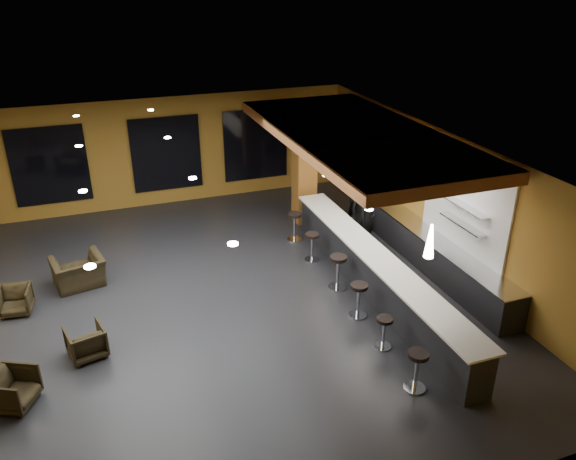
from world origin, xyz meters
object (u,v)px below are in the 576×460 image
object	(u,v)px
staff_c	(360,207)
armchair_a	(12,389)
bar_counter	(375,276)
bar_stool_5	(295,223)
prep_counter	(435,255)
column	(304,167)
pendant_2	(327,163)
bar_stool_2	(359,296)
armchair_c	(15,301)
pendant_0	(430,241)
bar_stool_0	(417,366)
bar_stool_3	(338,268)
bar_stool_1	(384,329)
staff_a	(367,218)
bar_stool_4	(312,243)
pendant_1	(370,196)
armchair_b	(86,342)
staff_b	(360,199)
armchair_d	(79,272)

from	to	relation	value
staff_c	armchair_a	bearing A→B (deg)	-176.12
bar_counter	bar_stool_5	bearing A→B (deg)	102.57
prep_counter	column	bearing A→B (deg)	116.00
bar_stool_5	pendant_2	bearing A→B (deg)	-27.99
bar_stool_2	armchair_c	bearing A→B (deg)	159.02
pendant_0	armchair_a	distance (m)	8.14
bar_stool_0	bar_stool_3	xyz separation A→B (m)	(0.15, 3.81, 0.03)
bar_stool_1	staff_a	bearing A→B (deg)	67.35
bar_stool_3	bar_stool_4	bearing A→B (deg)	91.60
bar_stool_2	bar_stool_3	bearing A→B (deg)	86.62
pendant_2	bar_stool_2	bearing A→B (deg)	-101.91
pendant_0	pendant_1	xyz separation A→B (m)	(0.00, 2.50, 0.00)
prep_counter	armchair_c	world-z (taller)	prep_counter
prep_counter	armchair_b	size ratio (longest dim) A/B	8.30
pendant_1	prep_counter	bearing A→B (deg)	0.00
staff_a	staff_b	bearing A→B (deg)	47.06
staff_a	bar_stool_4	bearing A→B (deg)	163.87
staff_a	staff_c	bearing A→B (deg)	49.83
armchair_b	bar_stool_3	xyz separation A→B (m)	(5.85, 0.68, 0.23)
bar_stool_3	bar_stool_2	bearing A→B (deg)	-93.38
armchair_a	armchair_d	distance (m)	4.17
pendant_0	bar_stool_4	xyz separation A→B (m)	(-0.75, 4.09, -1.85)
bar_stool_2	bar_stool_3	world-z (taller)	bar_stool_3
staff_a	bar_stool_3	distance (m)	2.47
pendant_2	bar_stool_0	world-z (taller)	pendant_2
staff_b	armchair_d	distance (m)	8.11
column	bar_stool_0	distance (m)	8.00
bar_counter	armchair_c	xyz separation A→B (m)	(-8.01, 2.05, -0.18)
armchair_b	bar_stool_1	bearing A→B (deg)	149.00
bar_stool_3	prep_counter	bearing A→B (deg)	-1.07
pendant_0	bar_stool_4	world-z (taller)	pendant_0
column	armchair_a	size ratio (longest dim) A/B	4.64
column	bar_stool_0	xyz separation A→B (m)	(-0.86, -7.86, -1.23)
armchair_b	column	bearing A→B (deg)	-157.80
armchair_c	staff_c	bearing A→B (deg)	13.68
bar_stool_0	armchair_b	bearing A→B (deg)	151.20
pendant_1	staff_c	xyz separation A→B (m)	(1.24, 2.76, -1.56)
pendant_0	staff_a	xyz separation A→B (m)	(0.97, 4.34, -1.48)
armchair_b	armchair_c	xyz separation A→B (m)	(-1.45, 2.18, -0.01)
pendant_2	bar_stool_3	bearing A→B (deg)	-106.15
armchair_d	bar_stool_1	xyz separation A→B (m)	(5.82, -4.76, 0.08)
bar_stool_2	staff_c	bearing A→B (deg)	63.05
armchair_c	armchair_d	bearing A→B (deg)	35.67
bar_counter	armchair_d	distance (m)	7.21
pendant_1	bar_stool_1	xyz separation A→B (m)	(-0.81, -2.43, -1.89)
staff_b	staff_c	world-z (taller)	staff_b
armchair_d	bar_stool_0	distance (m)	8.39
bar_stool_5	armchair_a	bearing A→B (deg)	-147.21
bar_counter	bar_stool_3	bearing A→B (deg)	142.18
bar_counter	bar_stool_1	distance (m)	2.09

